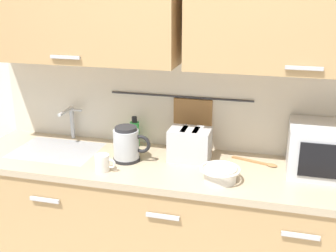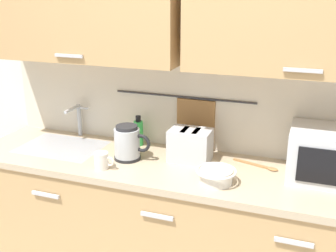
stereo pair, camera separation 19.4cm
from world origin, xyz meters
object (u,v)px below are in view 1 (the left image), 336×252
at_px(electric_kettle, 127,144).
at_px(wooden_spoon, 260,163).
at_px(mixing_bowl, 220,173).
at_px(toaster, 190,144).
at_px(microwave, 332,150).
at_px(mug_near_sink, 103,163).
at_px(dish_soap_bottle, 135,133).

bearing_deg(electric_kettle, wooden_spoon, 11.09).
bearing_deg(wooden_spoon, electric_kettle, -168.91).
xyz_separation_m(mixing_bowl, toaster, (-0.21, 0.24, 0.05)).
distance_m(microwave, mixing_bowl, 0.63).
xyz_separation_m(electric_kettle, mug_near_sink, (-0.08, -0.17, -0.05)).
bearing_deg(mixing_bowl, wooden_spoon, 55.74).
distance_m(microwave, toaster, 0.78).
bearing_deg(toaster, electric_kettle, -163.40).
relative_size(dish_soap_bottle, mixing_bowl, 0.92).
distance_m(mixing_bowl, wooden_spoon, 0.34).
bearing_deg(electric_kettle, microwave, 6.12).
bearing_deg(mug_near_sink, microwave, 13.65).
height_order(microwave, wooden_spoon, microwave).
height_order(electric_kettle, wooden_spoon, electric_kettle).
bearing_deg(wooden_spoon, mixing_bowl, -124.26).
height_order(mug_near_sink, wooden_spoon, mug_near_sink).
distance_m(dish_soap_bottle, mug_near_sink, 0.41).
bearing_deg(dish_soap_bottle, mixing_bowl, -31.49).
height_order(electric_kettle, dish_soap_bottle, electric_kettle).
relative_size(mixing_bowl, wooden_spoon, 0.79).
height_order(mug_near_sink, mixing_bowl, mug_near_sink).
bearing_deg(toaster, mug_near_sink, -147.24).
bearing_deg(microwave, dish_soap_bottle, 174.52).
height_order(electric_kettle, mug_near_sink, electric_kettle).
bearing_deg(wooden_spoon, microwave, -4.16).
height_order(microwave, mug_near_sink, microwave).
bearing_deg(wooden_spoon, mug_near_sink, -159.00).
relative_size(mug_near_sink, mixing_bowl, 0.56).
distance_m(mug_near_sink, mixing_bowl, 0.65).
relative_size(mug_near_sink, wooden_spoon, 0.44).
bearing_deg(mug_near_sink, mixing_bowl, 3.48).
xyz_separation_m(electric_kettle, wooden_spoon, (0.76, 0.15, -0.10)).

